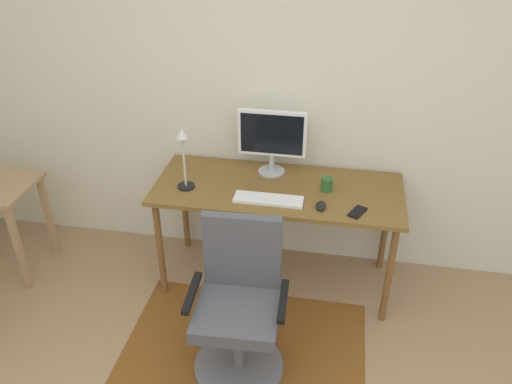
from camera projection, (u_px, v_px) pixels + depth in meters
name	position (u px, v px, depth m)	size (l,w,h in m)	color
wall_back	(287.00, 87.00, 3.38)	(6.00, 0.10, 2.60)	beige
area_rug	(242.00, 356.00, 3.09)	(1.46, 1.14, 0.01)	brown
desk	(278.00, 197.00, 3.35)	(1.60, 0.67, 0.77)	brown
monitor	(272.00, 137.00, 3.35)	(0.45, 0.18, 0.44)	#B2B2B7
keyboard	(268.00, 199.00, 3.17)	(0.43, 0.13, 0.02)	white
computer_mouse	(321.00, 206.00, 3.09)	(0.06, 0.10, 0.03)	black
coffee_cup	(327.00, 184.00, 3.26)	(0.07, 0.07, 0.09)	#2D5D2C
cell_phone	(357.00, 212.00, 3.05)	(0.07, 0.14, 0.01)	black
desk_lamp	(183.00, 150.00, 3.18)	(0.11, 0.11, 0.41)	black
office_chair	(239.00, 314.00, 2.86)	(0.55, 0.52, 0.95)	slate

